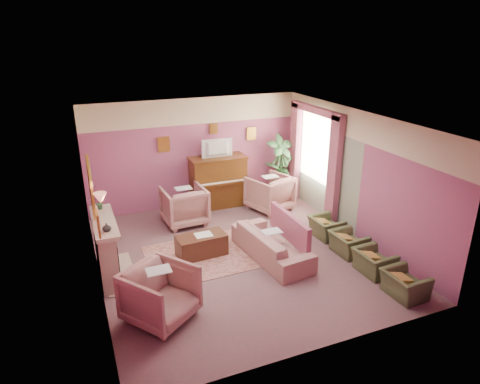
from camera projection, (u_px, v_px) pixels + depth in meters
name	position (u px, v px, depth m)	size (l,w,h in m)	color
floor	(239.00, 255.00, 8.83)	(5.50, 6.00, 0.01)	#705054
ceiling	(239.00, 121.00, 7.83)	(5.50, 6.00, 0.01)	silver
wall_back	(195.00, 153.00, 10.92)	(5.50, 0.02, 2.80)	#834C74
wall_front	(324.00, 266.00, 5.74)	(5.50, 0.02, 2.80)	#834C74
wall_left	(92.00, 214.00, 7.36)	(0.02, 6.00, 2.80)	#834C74
wall_right	(356.00, 175.00, 9.31)	(0.02, 6.00, 2.80)	#834C74
picture_rail_band	(193.00, 111.00, 10.53)	(5.50, 0.01, 0.65)	beige
stripe_panel	(322.00, 172.00, 10.54)	(0.01, 3.00, 2.15)	#91A082
fireplace_surround	(106.00, 250.00, 7.89)	(0.30, 1.40, 1.10)	#BDA88F
fireplace_inset	(112.00, 256.00, 7.98)	(0.18, 0.72, 0.68)	black
fire_ember	(115.00, 264.00, 8.06)	(0.06, 0.54, 0.10)	#E14602
mantel_shelf	(104.00, 222.00, 7.70)	(0.40, 1.55, 0.07)	#BDA88F
hearth	(120.00, 273.00, 8.15)	(0.55, 1.50, 0.02)	#BDA88F
mirror_frame	(91.00, 188.00, 7.40)	(0.04, 0.72, 1.20)	#B5872E
mirror_glass	(92.00, 187.00, 7.41)	(0.01, 0.60, 1.06)	white
sconce_shade	(100.00, 198.00, 6.46)	(0.20, 0.20, 0.16)	#F28E67
piano	(218.00, 182.00, 11.09)	(1.40, 0.60, 1.30)	#4E2C0F
piano_keyshelf	(223.00, 184.00, 10.77)	(1.30, 0.12, 0.06)	#4E2C0F
piano_keys	(223.00, 182.00, 10.75)	(1.20, 0.08, 0.02)	beige
piano_top	(218.00, 158.00, 10.86)	(1.45, 0.65, 0.04)	#4E2C0F
television	(218.00, 147.00, 10.71)	(0.80, 0.12, 0.48)	black
print_back_left	(164.00, 144.00, 10.49)	(0.30, 0.03, 0.38)	#B5872E
print_back_right	(251.00, 134.00, 11.30)	(0.26, 0.03, 0.34)	#B5872E
print_back_mid	(213.00, 129.00, 10.85)	(0.22, 0.03, 0.26)	#B5872E
print_left_wall	(98.00, 224.00, 6.22)	(0.03, 0.28, 0.36)	#B5872E
window_blind	(317.00, 145.00, 10.52)	(0.03, 1.40, 1.80)	beige
curtain_left	(334.00, 172.00, 9.84)	(0.16, 0.34, 2.60)	#984960
curtain_right	(295.00, 152.00, 11.43)	(0.16, 0.34, 2.60)	#984960
pelmet	(316.00, 110.00, 10.19)	(0.16, 2.20, 0.16)	#984960
mantel_plant	(100.00, 202.00, 8.12)	(0.16, 0.16, 0.28)	#38713D
mantel_vase	(107.00, 228.00, 7.23)	(0.16, 0.16, 0.16)	beige
area_rug	(210.00, 255.00, 8.84)	(2.50, 1.80, 0.01)	#A3685E
coffee_table	(201.00, 245.00, 8.76)	(1.00, 0.50, 0.45)	#462718
table_paper	(203.00, 235.00, 8.69)	(0.35, 0.28, 0.01)	white
sofa	(272.00, 239.00, 8.62)	(0.68, 2.03, 0.82)	tan
sofa_throw	(290.00, 227.00, 8.69)	(0.10, 1.54, 0.56)	#984960
floral_armchair_left	(184.00, 204.00, 10.12)	(0.96, 0.96, 1.00)	tan
floral_armchair_right	(270.00, 191.00, 10.91)	(0.96, 0.96, 1.00)	tan
floral_armchair_front	(160.00, 292.00, 6.73)	(0.96, 0.96, 1.00)	tan
olive_chair_a	(405.00, 281.00, 7.38)	(0.50, 0.71, 0.61)	#485531
olive_chair_b	(374.00, 258.00, 8.09)	(0.50, 0.71, 0.61)	#485531
olive_chair_c	(348.00, 240.00, 8.80)	(0.50, 0.71, 0.61)	#485531
olive_chair_d	(326.00, 224.00, 9.51)	(0.50, 0.71, 0.61)	#485531
side_table	(279.00, 185.00, 11.79)	(0.52, 0.52, 0.70)	silver
side_plant_big	(280.00, 167.00, 11.60)	(0.30, 0.30, 0.34)	#38713D
side_plant_small	(285.00, 168.00, 11.57)	(0.16, 0.16, 0.28)	#38713D
palm_pot	(279.00, 193.00, 11.73)	(0.34, 0.34, 0.34)	brown
palm_plant	(280.00, 161.00, 11.42)	(0.76, 0.76, 1.44)	#38713D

